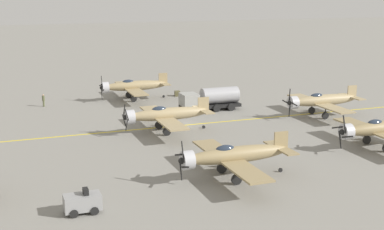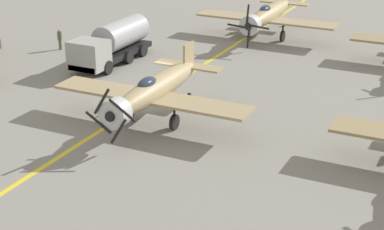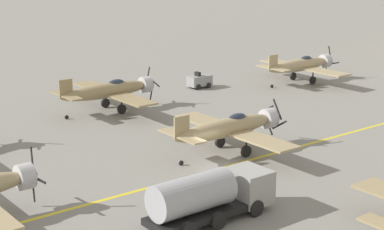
% 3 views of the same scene
% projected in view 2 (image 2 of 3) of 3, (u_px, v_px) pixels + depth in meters
% --- Properties ---
extents(ground_plane, '(400.00, 400.00, 0.00)m').
position_uv_depth(ground_plane, '(147.00, 101.00, 40.63)').
color(ground_plane, gray).
extents(taxiway_stripe, '(0.30, 160.00, 0.01)m').
position_uv_depth(taxiway_stripe, '(147.00, 101.00, 40.63)').
color(taxiway_stripe, yellow).
rests_on(taxiway_stripe, ground).
extents(airplane_mid_center, '(12.00, 9.98, 3.65)m').
position_uv_depth(airplane_mid_center, '(154.00, 90.00, 36.49)').
color(airplane_mid_center, tan).
rests_on(airplane_mid_center, ground).
extents(airplane_near_center, '(12.00, 9.98, 3.80)m').
position_uv_depth(airplane_near_center, '(268.00, 15.00, 53.81)').
color(airplane_near_center, tan).
rests_on(airplane_near_center, ground).
extents(fuel_tanker, '(2.68, 8.00, 2.98)m').
position_uv_depth(fuel_tanker, '(112.00, 43.00, 47.51)').
color(fuel_tanker, black).
rests_on(fuel_tanker, ground).
extents(ground_crew_inspecting, '(0.37, 0.37, 1.68)m').
position_uv_depth(ground_crew_inspecting, '(60.00, 38.00, 51.06)').
color(ground_crew_inspecting, '#515638').
rests_on(ground_crew_inspecting, ground).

